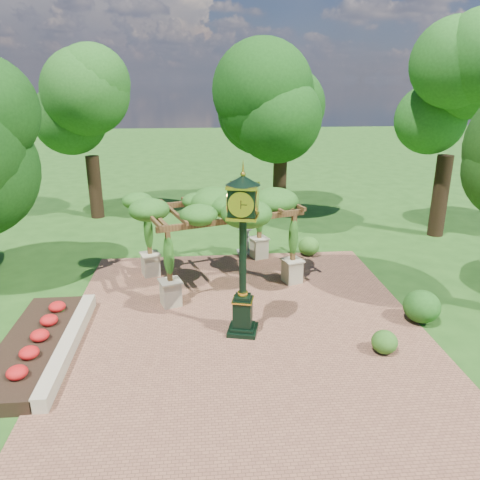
{
  "coord_description": "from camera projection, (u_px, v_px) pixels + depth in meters",
  "views": [
    {
      "loc": [
        -1.17,
        -10.37,
        6.62
      ],
      "look_at": [
        0.0,
        2.5,
        2.2
      ],
      "focal_mm": 35.0,
      "sensor_mm": 36.0,
      "label": 1
    }
  ],
  "objects": [
    {
      "name": "tree_north",
      "position": [
        282.0,
        113.0,
        23.03
      ],
      "size": [
        4.93,
        4.93,
        7.39
      ],
      "color": "#301F13",
      "rests_on": "ground"
    },
    {
      "name": "shrub_back",
      "position": [
        309.0,
        246.0,
        18.46
      ],
      "size": [
        1.0,
        1.0,
        0.75
      ],
      "primitive_type": "ellipsoid",
      "rotation": [
        0.0,
        0.0,
        0.24
      ],
      "color": "#2F631C",
      "rests_on": "brick_plaza"
    },
    {
      "name": "pedestal_clock",
      "position": [
        243.0,
        242.0,
        12.05
      ],
      "size": [
        1.06,
        1.06,
        4.46
      ],
      "rotation": [
        0.0,
        0.0,
        -0.24
      ],
      "color": "black",
      "rests_on": "brick_plaza"
    },
    {
      "name": "ground",
      "position": [
        249.0,
        352.0,
        12.01
      ],
      "size": [
        120.0,
        120.0,
        0.0
      ],
      "primitive_type": "plane",
      "color": "#1E4714",
      "rests_on": "ground"
    },
    {
      "name": "sundial",
      "position": [
        245.0,
        242.0,
        18.69
      ],
      "size": [
        0.65,
        0.65,
        1.09
      ],
      "rotation": [
        0.0,
        0.0,
        0.09
      ],
      "color": "#97978F",
      "rests_on": "ground"
    },
    {
      "name": "flower_bed",
      "position": [
        33.0,
        346.0,
        11.95
      ],
      "size": [
        1.5,
        5.0,
        0.36
      ],
      "primitive_type": "cube",
      "color": "red",
      "rests_on": "ground"
    },
    {
      "name": "tree_west_far",
      "position": [
        87.0,
        106.0,
        22.12
      ],
      "size": [
        3.75,
        3.75,
        8.02
      ],
      "color": "black",
      "rests_on": "ground"
    },
    {
      "name": "shrub_mid",
      "position": [
        422.0,
        306.0,
        13.34
      ],
      "size": [
        1.13,
        1.13,
        0.93
      ],
      "primitive_type": "ellipsoid",
      "rotation": [
        0.0,
        0.0,
        -0.09
      ],
      "color": "#1E4F16",
      "rests_on": "brick_plaza"
    },
    {
      "name": "tree_east_far",
      "position": [
        456.0,
        88.0,
        19.09
      ],
      "size": [
        3.86,
        3.86,
        9.25
      ],
      "color": "black",
      "rests_on": "ground"
    },
    {
      "name": "border_wall",
      "position": [
        69.0,
        344.0,
        12.02
      ],
      "size": [
        0.35,
        5.0,
        0.4
      ],
      "primitive_type": "cube",
      "color": "#C6B793",
      "rests_on": "ground"
    },
    {
      "name": "shrub_front",
      "position": [
        384.0,
        342.0,
        11.85
      ],
      "size": [
        0.78,
        0.78,
        0.59
      ],
      "primitive_type": "ellipsoid",
      "rotation": [
        0.0,
        0.0,
        -0.21
      ],
      "color": "#2A5919",
      "rests_on": "brick_plaza"
    },
    {
      "name": "brick_plaza",
      "position": [
        245.0,
        332.0,
        12.95
      ],
      "size": [
        10.0,
        12.0,
        0.04
      ],
      "primitive_type": "cube",
      "color": "brown",
      "rests_on": "ground"
    },
    {
      "name": "pergola",
      "position": [
        219.0,
        208.0,
        15.59
      ],
      "size": [
        5.7,
        4.52,
        3.13
      ],
      "rotation": [
        0.0,
        0.0,
        0.33
      ],
      "color": "tan",
      "rests_on": "brick_plaza"
    }
  ]
}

